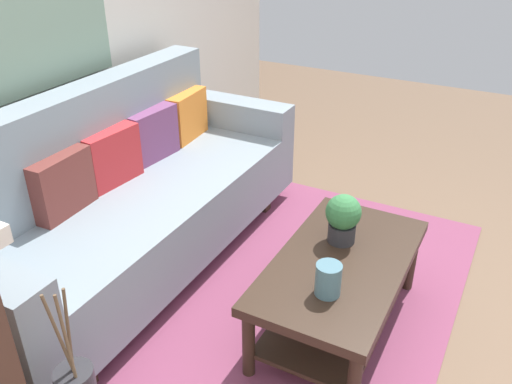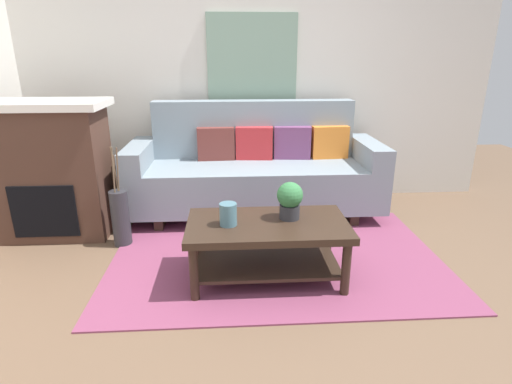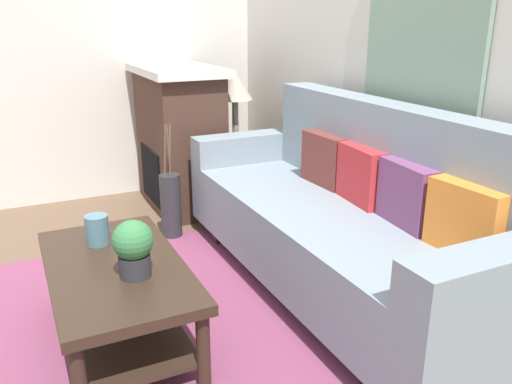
{
  "view_description": "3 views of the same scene",
  "coord_description": "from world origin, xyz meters",
  "px_view_note": "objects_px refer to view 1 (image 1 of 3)",
  "views": [
    {
      "loc": [
        -2.16,
        -0.41,
        1.97
      ],
      "look_at": [
        -0.01,
        0.72,
        0.63
      ],
      "focal_mm": 37.56,
      "sensor_mm": 36.0,
      "label": 1
    },
    {
      "loc": [
        -0.33,
        -2.33,
        1.52
      ],
      "look_at": [
        -0.14,
        0.69,
        0.48
      ],
      "focal_mm": 28.51,
      "sensor_mm": 36.0,
      "label": 2
    },
    {
      "loc": [
        2.16,
        -0.15,
        1.52
      ],
      "look_at": [
        -0.18,
        0.98,
        0.65
      ],
      "focal_mm": 36.42,
      "sensor_mm": 36.0,
      "label": 3
    }
  ],
  "objects_px": {
    "coffee_table": "(340,279)",
    "throw_pillow_maroon": "(62,184)",
    "tabletop_vase": "(328,279)",
    "framed_painting": "(41,7)",
    "throw_pillow_plum": "(152,134)",
    "throw_pillow_orange": "(187,115)",
    "potted_plant_tabletop": "(343,217)",
    "couch": "(134,200)",
    "throw_pillow_crimson": "(111,157)"
  },
  "relations": [
    {
      "from": "couch",
      "to": "throw_pillow_crimson",
      "type": "height_order",
      "value": "couch"
    },
    {
      "from": "coffee_table",
      "to": "framed_painting",
      "type": "height_order",
      "value": "framed_painting"
    },
    {
      "from": "potted_plant_tabletop",
      "to": "framed_painting",
      "type": "distance_m",
      "value": 1.91
    },
    {
      "from": "throw_pillow_maroon",
      "to": "throw_pillow_crimson",
      "type": "bearing_deg",
      "value": 0.0
    },
    {
      "from": "throw_pillow_maroon",
      "to": "throw_pillow_plum",
      "type": "relative_size",
      "value": 1.0
    },
    {
      "from": "throw_pillow_orange",
      "to": "tabletop_vase",
      "type": "bearing_deg",
      "value": -125.39
    },
    {
      "from": "potted_plant_tabletop",
      "to": "coffee_table",
      "type": "bearing_deg",
      "value": -158.88
    },
    {
      "from": "throw_pillow_plum",
      "to": "throw_pillow_orange",
      "type": "distance_m",
      "value": 0.38
    },
    {
      "from": "coffee_table",
      "to": "potted_plant_tabletop",
      "type": "relative_size",
      "value": 4.2
    },
    {
      "from": "coffee_table",
      "to": "throw_pillow_maroon",
      "type": "bearing_deg",
      "value": 105.41
    },
    {
      "from": "throw_pillow_orange",
      "to": "coffee_table",
      "type": "xyz_separation_m",
      "value": [
        -0.75,
        -1.4,
        -0.37
      ]
    },
    {
      "from": "tabletop_vase",
      "to": "framed_painting",
      "type": "height_order",
      "value": "framed_painting"
    },
    {
      "from": "coffee_table",
      "to": "throw_pillow_crimson",
      "type": "bearing_deg",
      "value": 90.33
    },
    {
      "from": "tabletop_vase",
      "to": "potted_plant_tabletop",
      "type": "distance_m",
      "value": 0.44
    },
    {
      "from": "throw_pillow_orange",
      "to": "potted_plant_tabletop",
      "type": "bearing_deg",
      "value": -113.8
    },
    {
      "from": "potted_plant_tabletop",
      "to": "framed_painting",
      "type": "relative_size",
      "value": 0.29
    },
    {
      "from": "couch",
      "to": "potted_plant_tabletop",
      "type": "height_order",
      "value": "couch"
    },
    {
      "from": "throw_pillow_orange",
      "to": "potted_plant_tabletop",
      "type": "relative_size",
      "value": 1.37
    },
    {
      "from": "throw_pillow_crimson",
      "to": "tabletop_vase",
      "type": "xyz_separation_m",
      "value": [
        -0.26,
        -1.43,
        -0.17
      ]
    },
    {
      "from": "throw_pillow_crimson",
      "to": "framed_painting",
      "type": "relative_size",
      "value": 0.4
    },
    {
      "from": "throw_pillow_maroon",
      "to": "tabletop_vase",
      "type": "relative_size",
      "value": 2.36
    },
    {
      "from": "throw_pillow_maroon",
      "to": "throw_pillow_crimson",
      "type": "xyz_separation_m",
      "value": [
        0.38,
        0.0,
        0.0
      ]
    },
    {
      "from": "throw_pillow_orange",
      "to": "throw_pillow_plum",
      "type": "bearing_deg",
      "value": 180.0
    },
    {
      "from": "throw_pillow_plum",
      "to": "tabletop_vase",
      "type": "height_order",
      "value": "throw_pillow_plum"
    },
    {
      "from": "coffee_table",
      "to": "potted_plant_tabletop",
      "type": "height_order",
      "value": "potted_plant_tabletop"
    },
    {
      "from": "throw_pillow_maroon",
      "to": "framed_painting",
      "type": "bearing_deg",
      "value": 42.11
    },
    {
      "from": "throw_pillow_orange",
      "to": "throw_pillow_maroon",
      "type": "bearing_deg",
      "value": 180.0
    },
    {
      "from": "couch",
      "to": "throw_pillow_orange",
      "type": "distance_m",
      "value": 0.8
    },
    {
      "from": "throw_pillow_maroon",
      "to": "tabletop_vase",
      "type": "xyz_separation_m",
      "value": [
        0.12,
        -1.43,
        -0.17
      ]
    },
    {
      "from": "couch",
      "to": "coffee_table",
      "type": "xyz_separation_m",
      "value": [
        0.01,
        -1.27,
        -0.12
      ]
    },
    {
      "from": "coffee_table",
      "to": "framed_painting",
      "type": "xyz_separation_m",
      "value": [
        -0.01,
        1.74,
        1.16
      ]
    },
    {
      "from": "coffee_table",
      "to": "potted_plant_tabletop",
      "type": "bearing_deg",
      "value": 21.12
    },
    {
      "from": "tabletop_vase",
      "to": "potted_plant_tabletop",
      "type": "height_order",
      "value": "potted_plant_tabletop"
    },
    {
      "from": "tabletop_vase",
      "to": "potted_plant_tabletop",
      "type": "bearing_deg",
      "value": 11.9
    },
    {
      "from": "couch",
      "to": "throw_pillow_crimson",
      "type": "relative_size",
      "value": 6.63
    },
    {
      "from": "throw_pillow_maroon",
      "to": "coffee_table",
      "type": "xyz_separation_m",
      "value": [
        0.39,
        -1.4,
        -0.37
      ]
    },
    {
      "from": "throw_pillow_maroon",
      "to": "tabletop_vase",
      "type": "bearing_deg",
      "value": -85.26
    },
    {
      "from": "throw_pillow_orange",
      "to": "coffee_table",
      "type": "bearing_deg",
      "value": -118.1
    },
    {
      "from": "throw_pillow_maroon",
      "to": "throw_pillow_crimson",
      "type": "relative_size",
      "value": 1.0
    },
    {
      "from": "couch",
      "to": "potted_plant_tabletop",
      "type": "bearing_deg",
      "value": -82.26
    },
    {
      "from": "potted_plant_tabletop",
      "to": "throw_pillow_maroon",
      "type": "bearing_deg",
      "value": 112.07
    },
    {
      "from": "throw_pillow_maroon",
      "to": "potted_plant_tabletop",
      "type": "bearing_deg",
      "value": -67.93
    },
    {
      "from": "couch",
      "to": "coffee_table",
      "type": "relative_size",
      "value": 2.17
    },
    {
      "from": "potted_plant_tabletop",
      "to": "couch",
      "type": "bearing_deg",
      "value": 97.74
    },
    {
      "from": "potted_plant_tabletop",
      "to": "framed_painting",
      "type": "height_order",
      "value": "framed_painting"
    },
    {
      "from": "framed_painting",
      "to": "couch",
      "type": "bearing_deg",
      "value": -90.0
    },
    {
      "from": "coffee_table",
      "to": "framed_painting",
      "type": "bearing_deg",
      "value": 90.27
    },
    {
      "from": "couch",
      "to": "tabletop_vase",
      "type": "distance_m",
      "value": 1.33
    },
    {
      "from": "throw_pillow_crimson",
      "to": "throw_pillow_orange",
      "type": "bearing_deg",
      "value": 0.0
    },
    {
      "from": "couch",
      "to": "throw_pillow_plum",
      "type": "bearing_deg",
      "value": 18.28
    }
  ]
}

